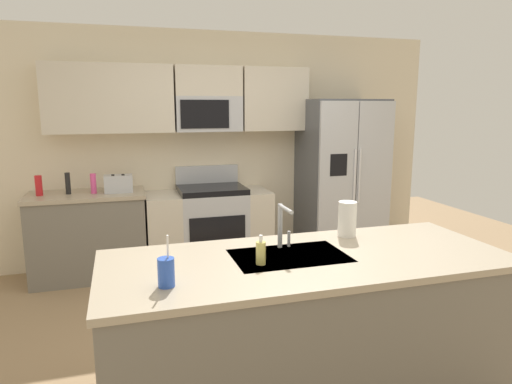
{
  "coord_description": "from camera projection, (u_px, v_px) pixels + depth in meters",
  "views": [
    {
      "loc": [
        -1.13,
        -3.08,
        1.78
      ],
      "look_at": [
        -0.03,
        0.6,
        1.05
      ],
      "focal_mm": 32.02,
      "sensor_mm": 36.0,
      "label": 1
    }
  ],
  "objects": [
    {
      "name": "soap_dispenser",
      "position": [
        261.0,
        253.0,
        2.56
      ],
      "size": [
        0.06,
        0.06,
        0.17
      ],
      "color": "#D8CC66",
      "rests_on": "island_counter"
    },
    {
      "name": "bottle_red",
      "position": [
        39.0,
        186.0,
        4.51
      ],
      "size": [
        0.07,
        0.07,
        0.2
      ],
      "primitive_type": "cylinder",
      "color": "red",
      "rests_on": "back_counter"
    },
    {
      "name": "ground_plane",
      "position": [
        282.0,
        338.0,
        3.55
      ],
      "size": [
        9.0,
        9.0,
        0.0
      ],
      "primitive_type": "plane",
      "color": "#997A56",
      "rests_on": "ground"
    },
    {
      "name": "toaster",
      "position": [
        118.0,
        184.0,
        4.69
      ],
      "size": [
        0.28,
        0.16,
        0.18
      ],
      "color": "#B7BABF",
      "rests_on": "back_counter"
    },
    {
      "name": "pepper_mill",
      "position": [
        68.0,
        183.0,
        4.59
      ],
      "size": [
        0.05,
        0.05,
        0.22
      ],
      "primitive_type": "cylinder",
      "color": "black",
      "rests_on": "back_counter"
    },
    {
      "name": "back_counter",
      "position": [
        89.0,
        235.0,
        4.75
      ],
      "size": [
        1.16,
        0.63,
        0.9
      ],
      "color": "slate",
      "rests_on": "ground"
    },
    {
      "name": "bottle_pink",
      "position": [
        93.0,
        183.0,
        4.63
      ],
      "size": [
        0.06,
        0.06,
        0.2
      ],
      "primitive_type": "cylinder",
      "color": "#EA4C93",
      "rests_on": "back_counter"
    },
    {
      "name": "range_oven",
      "position": [
        209.0,
        227.0,
        5.11
      ],
      "size": [
        1.36,
        0.61,
        1.1
      ],
      "color": "#B7BABF",
      "rests_on": "ground"
    },
    {
      "name": "kitchen_wall_unit",
      "position": [
        209.0,
        133.0,
        5.2
      ],
      "size": [
        5.2,
        0.43,
        2.6
      ],
      "color": "beige",
      "rests_on": "ground"
    },
    {
      "name": "refrigerator",
      "position": [
        341.0,
        179.0,
        5.39
      ],
      "size": [
        0.9,
        0.76,
        1.85
      ],
      "color": "#4C4F54",
      "rests_on": "ground"
    },
    {
      "name": "sink_faucet",
      "position": [
        283.0,
        222.0,
        2.83
      ],
      "size": [
        0.08,
        0.21,
        0.28
      ],
      "color": "#B7BABF",
      "rests_on": "island_counter"
    },
    {
      "name": "drink_cup_blue",
      "position": [
        166.0,
        272.0,
        2.24
      ],
      "size": [
        0.08,
        0.08,
        0.27
      ],
      "color": "blue",
      "rests_on": "island_counter"
    },
    {
      "name": "island_counter",
      "position": [
        307.0,
        326.0,
        2.79
      ],
      "size": [
        2.42,
        0.98,
        0.9
      ],
      "color": "slate",
      "rests_on": "ground"
    },
    {
      "name": "paper_towel_roll",
      "position": [
        347.0,
        219.0,
        3.11
      ],
      "size": [
        0.12,
        0.12,
        0.24
      ],
      "primitive_type": "cylinder",
      "color": "white",
      "rests_on": "island_counter"
    }
  ]
}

